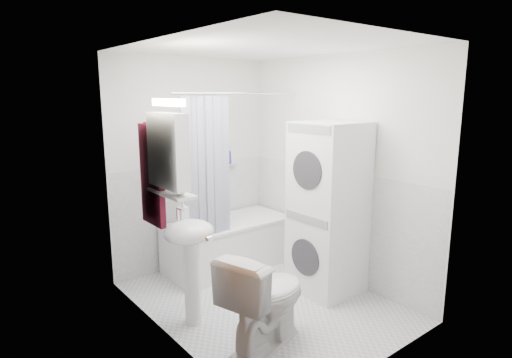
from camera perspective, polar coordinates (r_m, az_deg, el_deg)
floor at (r=4.36m, az=0.95°, el=-15.97°), size 2.60×2.60×0.00m
room_walls at (r=3.91m, az=1.02°, el=3.80°), size 2.60×2.60×2.60m
wainscot at (r=4.33m, az=-1.51°, el=-7.50°), size 1.98×2.58×2.58m
door at (r=3.04m, az=-6.30°, el=-7.92°), size 0.05×2.00×2.00m
bathtub at (r=5.04m, az=-3.75°, el=-8.33°), size 1.45×0.69×0.56m
tub_spout at (r=5.25m, az=-4.10°, el=-1.05°), size 0.04×0.12×0.04m
curtain_rod at (r=4.51m, az=-1.92°, el=11.34°), size 1.63×0.02×0.02m
shower_curtain at (r=4.33m, az=-6.56°, el=1.30°), size 0.55×0.02×1.45m
sink at (r=3.74m, az=-8.83°, el=-9.08°), size 0.44×0.37×1.04m
medicine_cabinet at (r=3.48m, az=-11.62°, el=3.96°), size 0.13×0.50×0.71m
shelf at (r=3.56m, az=-11.18°, el=-1.86°), size 0.18×0.54×0.02m
shower_caddy at (r=5.22m, az=-3.63°, el=1.94°), size 0.22×0.06×0.02m
towel at (r=3.73m, az=-13.70°, el=0.79°), size 0.07×0.37×0.88m
washer_dryer at (r=4.35m, az=9.55°, el=-3.90°), size 0.63×0.61×1.73m
toilet at (r=3.53m, az=1.26°, el=-15.62°), size 0.91×0.66×0.80m
soap_pump at (r=3.83m, az=-9.68°, el=-4.74°), size 0.08×0.17×0.08m
shelf_bottle at (r=3.41m, az=-10.04°, el=-1.54°), size 0.07×0.18×0.07m
shelf_cup at (r=3.65m, az=-12.09°, el=-0.56°), size 0.10×0.09×0.10m
shampoo_a at (r=5.14m, az=-4.82°, el=2.63°), size 0.13×0.17×0.13m
shampoo_b at (r=5.21m, az=-3.71°, el=2.48°), size 0.08×0.21×0.08m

